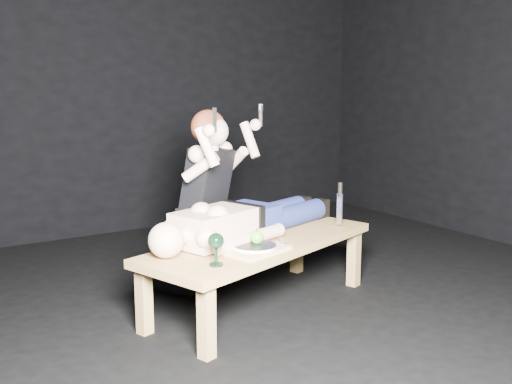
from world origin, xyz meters
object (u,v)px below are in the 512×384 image
at_px(serving_tray, 255,250).
at_px(carving_knife, 340,204).
at_px(table, 260,273).
at_px(kneeling_woman, 198,200).
at_px(lying_man, 248,215).
at_px(goblet, 216,249).

distance_m(serving_tray, carving_knife, 0.88).
distance_m(table, carving_knife, 0.76).
relative_size(table, kneeling_woman, 1.29).
bearing_deg(kneeling_woman, lying_man, -87.78).
bearing_deg(lying_man, carving_knife, -30.34).
bearing_deg(serving_tray, lying_man, 63.62).
relative_size(lying_man, kneeling_woman, 1.28).
height_order(table, carving_knife, carving_knife).
bearing_deg(serving_tray, carving_knife, 14.76).
relative_size(kneeling_woman, goblet, 7.08).
xyz_separation_m(kneeling_woman, goblet, (-0.31, -0.82, -0.11)).
height_order(lying_man, serving_tray, lying_man).
distance_m(kneeling_woman, carving_knife, 0.98).
xyz_separation_m(table, serving_tray, (-0.18, -0.21, 0.24)).
relative_size(lying_man, carving_knife, 5.39).
xyz_separation_m(kneeling_woman, carving_knife, (0.85, -0.49, -0.04)).
height_order(lying_man, carving_knife, carving_knife).
bearing_deg(kneeling_woman, serving_tray, -116.71).
bearing_deg(goblet, carving_knife, 16.18).
relative_size(serving_tray, goblet, 2.03).
height_order(kneeling_woman, goblet, kneeling_woman).
bearing_deg(lying_man, kneeling_woman, 102.21).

